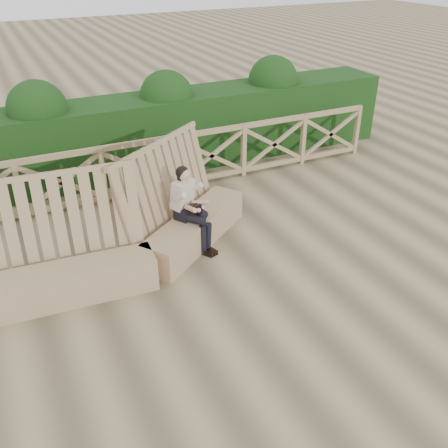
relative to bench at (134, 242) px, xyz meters
name	(u,v)px	position (x,y,z in m)	size (l,w,h in m)	color
ground	(224,298)	(0.82, -1.27, -0.41)	(60.00, 60.00, 0.00)	brown
bench	(134,242)	(0.00, 0.00, 0.00)	(4.24, 1.97, 1.62)	#997B57
woman	(189,204)	(0.94, 0.16, 0.33)	(0.57, 0.79, 1.34)	black
guardrail	(141,168)	(0.82, 2.23, 0.15)	(10.10, 0.09, 1.10)	#9A7B59
hedge	(122,138)	(0.82, 3.43, 0.34)	(12.00, 1.20, 1.50)	black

